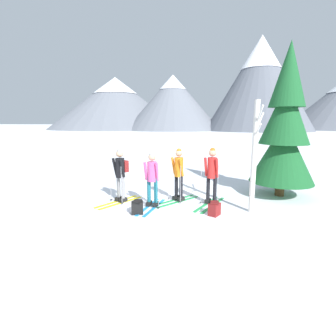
{
  "coord_description": "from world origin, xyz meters",
  "views": [
    {
      "loc": [
        1.59,
        -7.4,
        2.52
      ],
      "look_at": [
        0.16,
        0.5,
        1.05
      ],
      "focal_mm": 27.11,
      "sensor_mm": 36.0,
      "label": 1
    }
  ],
  "objects_px": {
    "skier_in_orange": "(178,173)",
    "pine_tree_near": "(285,128)",
    "skier_in_red": "(212,174)",
    "skier_in_black": "(120,173)",
    "backpack_on_snow_beside": "(214,209)",
    "backpack_on_snow_front": "(137,207)",
    "skier_in_pink": "(152,178)",
    "birch_tree_tall": "(254,156)"
  },
  "relations": [
    {
      "from": "skier_in_red",
      "to": "backpack_on_snow_beside",
      "type": "bearing_deg",
      "value": -83.68
    },
    {
      "from": "skier_in_black",
      "to": "pine_tree_near",
      "type": "height_order",
      "value": "pine_tree_near"
    },
    {
      "from": "birch_tree_tall",
      "to": "backpack_on_snow_front",
      "type": "xyz_separation_m",
      "value": [
        -3.13,
        -0.72,
        -1.42
      ]
    },
    {
      "from": "skier_in_orange",
      "to": "pine_tree_near",
      "type": "relative_size",
      "value": 0.34
    },
    {
      "from": "backpack_on_snow_front",
      "to": "skier_in_pink",
      "type": "bearing_deg",
      "value": 68.19
    },
    {
      "from": "skier_in_red",
      "to": "birch_tree_tall",
      "type": "relative_size",
      "value": 0.57
    },
    {
      "from": "skier_in_black",
      "to": "skier_in_red",
      "type": "relative_size",
      "value": 0.97
    },
    {
      "from": "backpack_on_snow_beside",
      "to": "pine_tree_near",
      "type": "bearing_deg",
      "value": 46.26
    },
    {
      "from": "skier_in_pink",
      "to": "skier_in_orange",
      "type": "distance_m",
      "value": 0.99
    },
    {
      "from": "skier_in_orange",
      "to": "skier_in_black",
      "type": "bearing_deg",
      "value": -166.46
    },
    {
      "from": "skier_in_pink",
      "to": "skier_in_red",
      "type": "bearing_deg",
      "value": 17.8
    },
    {
      "from": "backpack_on_snow_beside",
      "to": "skier_in_red",
      "type": "bearing_deg",
      "value": 96.32
    },
    {
      "from": "skier_in_orange",
      "to": "skier_in_pink",
      "type": "bearing_deg",
      "value": -134.26
    },
    {
      "from": "skier_in_orange",
      "to": "birch_tree_tall",
      "type": "height_order",
      "value": "birch_tree_tall"
    },
    {
      "from": "backpack_on_snow_front",
      "to": "skier_in_orange",
      "type": "bearing_deg",
      "value": 55.13
    },
    {
      "from": "pine_tree_near",
      "to": "skier_in_orange",
      "type": "bearing_deg",
      "value": -160.34
    },
    {
      "from": "backpack_on_snow_front",
      "to": "skier_in_black",
      "type": "bearing_deg",
      "value": 130.98
    },
    {
      "from": "skier_in_red",
      "to": "skier_in_pink",
      "type": "bearing_deg",
      "value": -162.2
    },
    {
      "from": "skier_in_red",
      "to": "birch_tree_tall",
      "type": "xyz_separation_m",
      "value": [
        1.13,
        -0.5,
        0.65
      ]
    },
    {
      "from": "skier_in_orange",
      "to": "skier_in_red",
      "type": "distance_m",
      "value": 1.05
    },
    {
      "from": "skier_in_pink",
      "to": "birch_tree_tall",
      "type": "distance_m",
      "value": 2.96
    },
    {
      "from": "skier_in_black",
      "to": "skier_in_pink",
      "type": "bearing_deg",
      "value": -14.49
    },
    {
      "from": "skier_in_pink",
      "to": "skier_in_red",
      "type": "height_order",
      "value": "skier_in_red"
    },
    {
      "from": "birch_tree_tall",
      "to": "backpack_on_snow_front",
      "type": "bearing_deg",
      "value": -166.97
    },
    {
      "from": "skier_in_pink",
      "to": "skier_in_red",
      "type": "distance_m",
      "value": 1.82
    },
    {
      "from": "skier_in_orange",
      "to": "birch_tree_tall",
      "type": "bearing_deg",
      "value": -16.55
    },
    {
      "from": "pine_tree_near",
      "to": "backpack_on_snow_front",
      "type": "xyz_separation_m",
      "value": [
        -4.32,
        -2.57,
        -2.12
      ]
    },
    {
      "from": "skier_in_red",
      "to": "pine_tree_near",
      "type": "xyz_separation_m",
      "value": [
        2.32,
        1.35,
        1.34
      ]
    },
    {
      "from": "pine_tree_near",
      "to": "skier_in_red",
      "type": "bearing_deg",
      "value": -149.73
    },
    {
      "from": "birch_tree_tall",
      "to": "pine_tree_near",
      "type": "bearing_deg",
      "value": 57.35
    },
    {
      "from": "skier_in_red",
      "to": "skier_in_orange",
      "type": "bearing_deg",
      "value": 171.72
    },
    {
      "from": "skier_in_black",
      "to": "backpack_on_snow_front",
      "type": "distance_m",
      "value": 1.46
    },
    {
      "from": "backpack_on_snow_front",
      "to": "backpack_on_snow_beside",
      "type": "distance_m",
      "value": 2.12
    },
    {
      "from": "skier_in_red",
      "to": "backpack_on_snow_beside",
      "type": "xyz_separation_m",
      "value": [
        0.11,
        -0.96,
        -0.78
      ]
    },
    {
      "from": "skier_in_pink",
      "to": "birch_tree_tall",
      "type": "height_order",
      "value": "birch_tree_tall"
    },
    {
      "from": "skier_in_pink",
      "to": "backpack_on_snow_front",
      "type": "bearing_deg",
      "value": -111.81
    },
    {
      "from": "skier_in_black",
      "to": "pine_tree_near",
      "type": "relative_size",
      "value": 0.34
    },
    {
      "from": "skier_in_black",
      "to": "skier_in_orange",
      "type": "relative_size",
      "value": 1.0
    },
    {
      "from": "skier_in_red",
      "to": "backpack_on_snow_front",
      "type": "height_order",
      "value": "skier_in_red"
    },
    {
      "from": "backpack_on_snow_beside",
      "to": "backpack_on_snow_front",
      "type": "bearing_deg",
      "value": -172.9
    },
    {
      "from": "skier_in_pink",
      "to": "skier_in_orange",
      "type": "relative_size",
      "value": 0.97
    },
    {
      "from": "skier_in_red",
      "to": "birch_tree_tall",
      "type": "bearing_deg",
      "value": -23.6
    }
  ]
}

